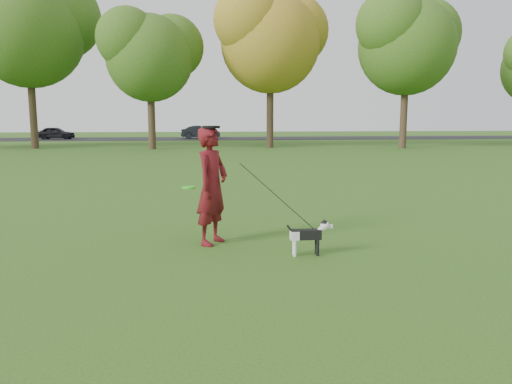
{
  "coord_description": "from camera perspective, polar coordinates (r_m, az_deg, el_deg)",
  "views": [
    {
      "loc": [
        -0.4,
        -8.22,
        2.25
      ],
      "look_at": [
        0.42,
        0.15,
        0.95
      ],
      "focal_mm": 35.0,
      "sensor_mm": 36.0,
      "label": 1
    }
  ],
  "objects": [
    {
      "name": "car_mid",
      "position": [
        48.25,
        -6.37,
        6.82
      ],
      "size": [
        3.76,
        1.48,
        1.22
      ],
      "primitive_type": "imported",
      "rotation": [
        0.0,
        0.0,
        1.62
      ],
      "color": "black",
      "rests_on": "road"
    },
    {
      "name": "man",
      "position": [
        8.71,
        -5.05,
        0.7
      ],
      "size": [
        0.81,
        0.9,
        2.06
      ],
      "primitive_type": "imported",
      "rotation": [
        0.0,
        0.0,
        1.03
      ],
      "color": "#5D120D",
      "rests_on": "ground"
    },
    {
      "name": "dog",
      "position": [
        8.11,
        6.14,
        -4.74
      ],
      "size": [
        0.78,
        0.16,
        0.59
      ],
      "color": "black",
      "rests_on": "ground"
    },
    {
      "name": "car_left",
      "position": [
        50.22,
        -21.92,
        6.28
      ],
      "size": [
        3.45,
        1.54,
        1.15
      ],
      "primitive_type": "imported",
      "rotation": [
        0.0,
        0.0,
        1.51
      ],
      "color": "black",
      "rests_on": "road"
    },
    {
      "name": "tree_row",
      "position": [
        34.68,
        -7.61,
        17.27
      ],
      "size": [
        51.74,
        8.86,
        12.01
      ],
      "color": "#38281C",
      "rests_on": "ground"
    },
    {
      "name": "ground",
      "position": [
        8.53,
        -2.74,
        -6.52
      ],
      "size": [
        120.0,
        120.0,
        0.0
      ],
      "primitive_type": "plane",
      "color": "#285116",
      "rests_on": "ground"
    },
    {
      "name": "man_held_items",
      "position": [
        8.32,
        2.35,
        -0.44
      ],
      "size": [
        2.18,
        1.06,
        1.67
      ],
      "color": "#2FEF1E",
      "rests_on": "ground"
    },
    {
      "name": "road",
      "position": [
        48.27,
        -5.18,
        6.11
      ],
      "size": [
        120.0,
        7.0,
        0.02
      ],
      "primitive_type": "cube",
      "color": "black",
      "rests_on": "ground"
    }
  ]
}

